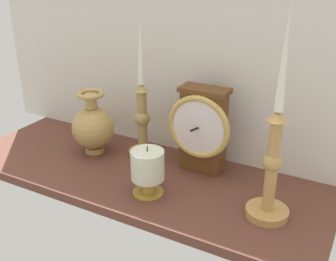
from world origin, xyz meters
The scene contains 7 objects.
ground_plane centered at (0.00, 0.00, -1.20)cm, with size 100.00×36.00×2.40cm, color brown.
back_wall centered at (0.00, 18.50, 32.50)cm, with size 120.00×2.00×65.00cm, color silver.
mantel_clock centered at (13.89, 8.98, 12.06)cm, with size 16.93×9.37×22.88cm.
candlestick_tall_left centered at (-4.20, 8.90, 11.85)cm, with size 8.27×8.27×39.16cm.
candlestick_tall_center centered at (35.50, -2.99, 13.38)cm, with size 9.56×9.56×46.38cm.
brass_vase_bulbous centered at (-17.90, 4.14, 8.10)cm, with size 12.10×12.10×18.45cm.
pillar_candle_front centered at (7.38, -7.53, 6.58)cm, with size 8.03×8.03×12.52cm.
Camera 1 is at (52.99, -81.10, 54.67)cm, focal length 44.28 mm.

